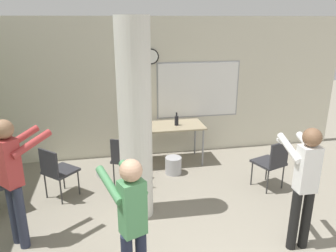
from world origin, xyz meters
name	(u,v)px	position (x,y,z in m)	size (l,w,h in m)	color
wall_back	(157,88)	(0.02, 5.06, 1.40)	(8.00, 0.15, 2.80)	beige
support_pillar	(135,123)	(-0.64, 2.83, 1.40)	(0.46, 0.46, 2.80)	silver
folding_table	(168,128)	(0.14, 4.52, 0.72)	(1.41, 0.69, 0.78)	tan
bottle_on_table	(177,120)	(0.31, 4.49, 0.88)	(0.08, 0.08, 0.26)	black
waste_bin	(173,165)	(0.15, 4.00, 0.16)	(0.30, 0.30, 0.32)	#B2B2B7
chair_near_pillar	(57,169)	(-1.83, 3.48, 0.51)	(0.62, 0.62, 0.87)	#2D2D33
chair_mid_room	(272,161)	(1.64, 3.14, 0.51)	(0.56, 0.56, 0.87)	#2D2D33
chair_table_left	(125,157)	(-0.74, 3.74, 0.51)	(0.59, 0.59, 0.87)	#2D2D33
person_playing_side	(305,180)	(1.26, 1.70, 0.94)	(0.35, 0.63, 1.59)	black
person_watching_back	(13,174)	(-2.16, 2.41, 0.98)	(0.65, 0.63, 1.67)	#2D3347
person_playing_front	(132,220)	(-0.83, 1.30, 0.92)	(0.50, 0.62, 1.56)	#1E2338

